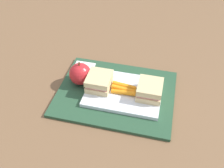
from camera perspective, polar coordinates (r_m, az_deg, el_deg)
The scene contains 8 objects.
ground_plane at distance 0.82m, azimuth 0.85°, elevation -2.30°, with size 2.40×2.40×0.00m, color brown.
lunchbag_mat at distance 0.81m, azimuth 0.86°, elevation -2.05°, with size 0.36×0.28×0.01m, color #284C33.
food_tray at distance 0.80m, azimuth 2.61°, elevation -1.79°, with size 0.23×0.17×0.01m, color white.
sandwich_half_left at distance 0.78m, azimuth 8.33°, elevation -1.26°, with size 0.07×0.08×0.04m.
sandwich_half_right at distance 0.79m, azimuth -2.84°, elevation 0.57°, with size 0.07×0.08×0.04m.
carrot_sticks_bundle at distance 0.79m, azimuth 2.60°, elevation -1.12°, with size 0.08×0.04×0.02m.
apple at distance 0.82m, azimuth -7.02°, elevation 2.22°, with size 0.07×0.07×0.08m.
paper_napkin at distance 0.90m, azimuth -6.35°, elevation 3.44°, with size 0.07×0.07×0.00m, color white.
Camera 1 is at (-0.12, 0.56, 0.58)m, focal length 41.46 mm.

